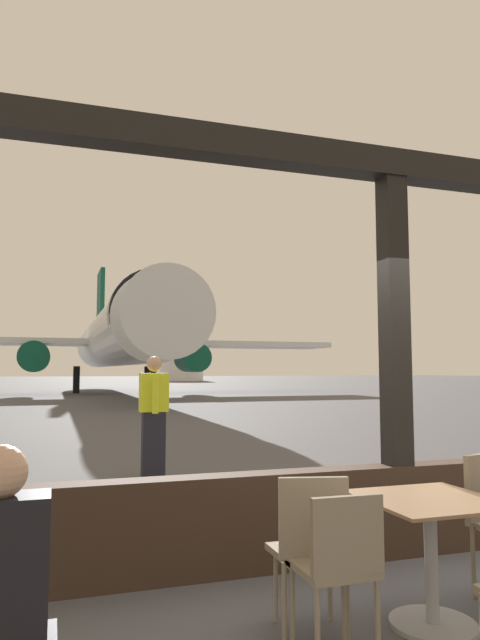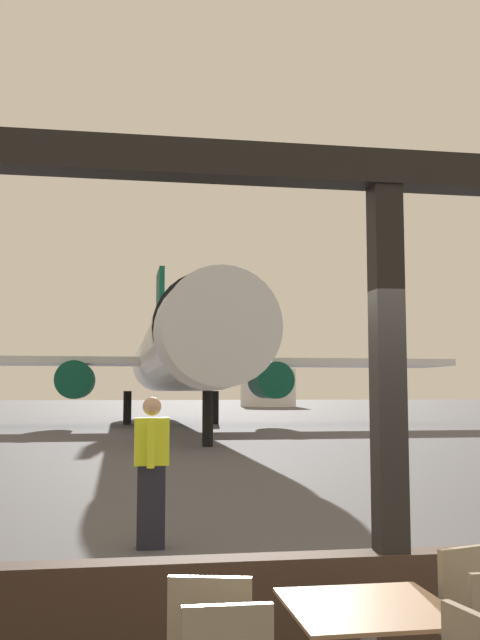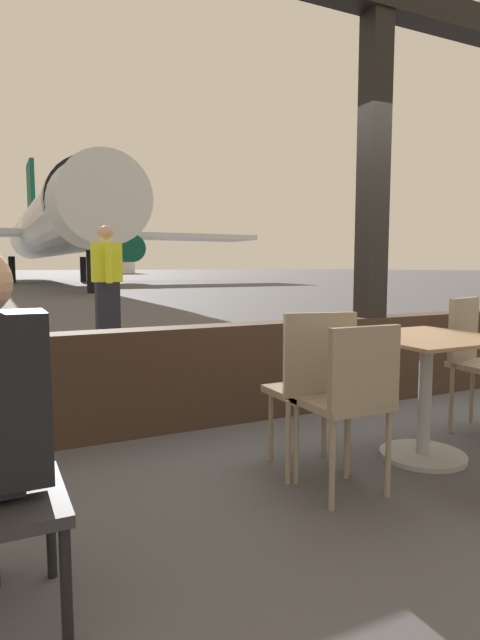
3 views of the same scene
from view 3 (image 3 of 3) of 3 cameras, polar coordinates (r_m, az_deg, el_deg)
The scene contains 9 objects.
ground_plane at distance 43.64m, azimuth -22.16°, elevation 3.98°, with size 220.00×220.00×0.00m, color #4C4C51.
window_frame at distance 4.61m, azimuth 14.12°, elevation 5.84°, with size 8.57×0.24×3.47m.
dining_table at distance 3.39m, azimuth 19.60°, elevation -6.93°, with size 0.79×0.79×0.76m.
cafe_chair_window_right at distance 2.71m, azimuth 12.08°, elevation -7.81°, with size 0.41×0.41×0.89m.
cafe_chair_aisle_right at distance 4.05m, azimuth 24.40°, elevation -3.25°, with size 0.48×0.48×0.95m.
cafe_chair_side_extra at distance 2.94m, azimuth 8.02°, elevation -6.43°, with size 0.46×0.46×0.93m.
airplane at distance 36.94m, azimuth -19.89°, elevation 9.47°, with size 30.46×34.67×10.53m.
ground_crew_worker at distance 7.62m, azimuth -14.33°, elevation 3.69°, with size 0.40×0.57×1.74m.
fuel_storage_tank at distance 86.32m, azimuth -13.60°, elevation 6.49°, with size 6.52×6.52×4.44m, color white.
Camera 3 is at (-2.96, -3.53, 1.18)m, focal length 29.25 mm.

